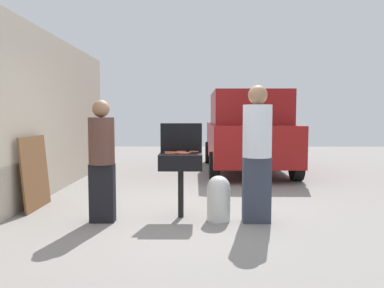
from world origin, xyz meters
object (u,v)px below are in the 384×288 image
hot_dog_4 (194,152)px  propane_tank (219,197)px  person_right (257,149)px  leaning_board (35,172)px  hot_dog_6 (186,153)px  bbq_grill (181,164)px  hot_dog_2 (178,153)px  person_left (102,156)px  hot_dog_7 (184,153)px  parked_minivan (247,131)px  hot_dog_3 (181,152)px  hot_dog_5 (169,152)px  hot_dog_0 (170,154)px  hot_dog_1 (180,153)px

hot_dog_4 → propane_tank: size_ratio=0.21×
propane_tank → person_right: person_right is taller
propane_tank → leaning_board: bearing=166.9°
hot_dog_6 → bbq_grill: bearing=175.0°
hot_dog_2 → person_left: (-1.01, -0.26, -0.03)m
person_right → leaning_board: bearing=3.2°
propane_tank → leaning_board: size_ratio=0.55×
hot_dog_2 → hot_dog_7: (0.08, -0.13, 0.00)m
bbq_grill → parked_minivan: size_ratio=0.21×
hot_dog_3 → hot_dog_5: bearing=-156.9°
hot_dog_0 → hot_dog_1: same height
hot_dog_0 → hot_dog_7: 0.19m
hot_dog_6 → person_left: person_left is taller
hot_dog_4 → hot_dog_7: same height
hot_dog_1 → hot_dog_4: 0.26m
hot_dog_7 → person_right: size_ratio=0.07×
bbq_grill → parked_minivan: 4.74m
hot_dog_4 → hot_dog_7: (-0.14, -0.23, 0.00)m
hot_dog_1 → hot_dog_7: (0.05, -0.05, 0.00)m
bbq_grill → leaning_board: leaning_board is taller
hot_dog_0 → propane_tank: size_ratio=0.21×
hot_dog_5 → person_left: bearing=-161.0°
hot_dog_2 → hot_dog_6: 0.12m
hot_dog_0 → hot_dog_5: size_ratio=1.00×
hot_dog_2 → propane_tank: 0.83m
hot_dog_0 → propane_tank: 0.89m
hot_dog_3 → leaning_board: (-2.27, 0.36, -0.36)m
person_left → parked_minivan: (2.57, 4.73, 0.14)m
leaning_board → hot_dog_0: bearing=-15.9°
parked_minivan → leaning_board: parked_minivan is taller
hot_dog_5 → person_left: size_ratio=0.08×
hot_dog_7 → leaning_board: size_ratio=0.12×
person_right → hot_dog_4: bearing=-7.5°
hot_dog_5 → hot_dog_7: 0.27m
hot_dog_4 → parked_minivan: size_ratio=0.03×
person_right → leaning_board: (-3.29, 0.73, -0.43)m
hot_dog_6 → propane_tank: bearing=-18.6°
hot_dog_5 → hot_dog_1: bearing=-36.7°
hot_dog_5 → hot_dog_7: (0.21, -0.16, 0.00)m
hot_dog_1 → hot_dog_2: same height
hot_dog_0 → person_left: person_left is taller
hot_dog_2 → parked_minivan: bearing=70.8°
hot_dog_1 → hot_dog_4: size_ratio=1.00×
hot_dog_6 → parked_minivan: (1.45, 4.49, 0.11)m
hot_dog_2 → hot_dog_4: (0.22, 0.10, 0.00)m
hot_dog_2 → hot_dog_5: 0.14m
propane_tank → person_right: 0.84m
hot_dog_6 → parked_minivan: 4.72m
person_left → propane_tank: bearing=-1.9°
hot_dog_4 → hot_dog_7: 0.27m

